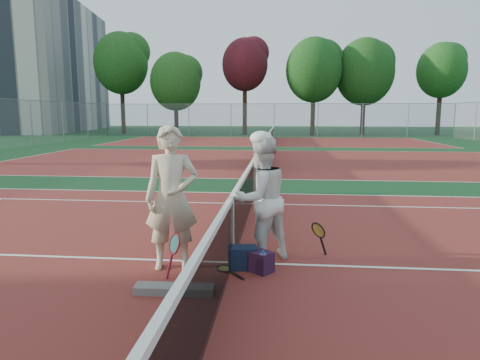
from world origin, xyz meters
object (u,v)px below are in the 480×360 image
object	(u,v)px
racket_spare	(225,269)
sports_bag_navy	(242,257)
player_b	(261,199)
sports_bag_purple	(260,261)
net_main	(232,229)
racket_black_held	(318,240)
player_a	(172,198)
apartment_block	(41,68)
racket_red	(175,256)
water_bottle	(263,264)

from	to	relation	value
racket_spare	sports_bag_navy	distance (m)	0.29
player_b	sports_bag_purple	size ratio (longest dim) A/B	5.23
sports_bag_navy	sports_bag_purple	xyz separation A→B (m)	(0.25, -0.10, -0.01)
net_main	racket_black_held	distance (m)	1.33
player_a	sports_bag_purple	distance (m)	1.50
net_main	apartment_block	distance (m)	52.62
player_b	racket_red	bearing A→B (deg)	-1.98
net_main	apartment_block	bearing A→B (deg)	122.47
player_a	racket_black_held	distance (m)	2.29
net_main	sports_bag_navy	size ratio (longest dim) A/B	27.51
player_a	player_b	bearing A→B (deg)	9.04
player_b	racket_red	xyz separation A→B (m)	(-1.10, -0.79, -0.64)
sports_bag_purple	player_a	bearing A→B (deg)	177.81
apartment_block	sports_bag_navy	bearing A→B (deg)	-57.49
player_a	sports_bag_purple	xyz separation A→B (m)	(1.23, -0.05, -0.86)
racket_red	racket_spare	size ratio (longest dim) A/B	0.97
player_b	racket_spare	bearing A→B (deg)	7.00
racket_spare	sports_bag_purple	bearing A→B (deg)	-131.71
sports_bag_navy	racket_red	bearing A→B (deg)	-155.24
racket_black_held	sports_bag_navy	xyz separation A→B (m)	(-1.10, -0.55, -0.12)
racket_red	water_bottle	size ratio (longest dim) A/B	1.95
player_b	water_bottle	size ratio (longest dim) A/B	6.20
sports_bag_navy	water_bottle	size ratio (longest dim) A/B	1.33
net_main	sports_bag_purple	bearing A→B (deg)	-36.63
racket_red	racket_black_held	bearing A→B (deg)	-20.00
water_bottle	sports_bag_navy	bearing A→B (deg)	142.77
net_main	water_bottle	bearing A→B (deg)	-42.74
net_main	racket_black_held	xyz separation A→B (m)	(1.26, 0.35, -0.23)
racket_black_held	net_main	bearing A→B (deg)	-32.08
player_a	racket_spare	size ratio (longest dim) A/B	3.36
racket_black_held	racket_spare	bearing A→B (deg)	-22.15
apartment_block	racket_black_held	xyz separation A→B (m)	(29.26, -43.65, -7.22)
water_bottle	apartment_block	bearing A→B (deg)	122.65
sports_bag_navy	racket_black_held	bearing A→B (deg)	26.62
net_main	racket_spare	bearing A→B (deg)	-105.19
player_a	sports_bag_navy	bearing A→B (deg)	-7.53
player_a	racket_spare	distance (m)	1.24
apartment_block	water_bottle	size ratio (longest dim) A/B	73.33
player_b	racket_black_held	size ratio (longest dim) A/B	3.36
racket_red	racket_black_held	world-z (taller)	racket_red
apartment_block	racket_spare	distance (m)	52.89
racket_spare	sports_bag_navy	xyz separation A→B (m)	(0.24, 0.08, 0.14)
net_main	water_bottle	size ratio (longest dim) A/B	36.60
net_main	player_b	distance (m)	0.61
sports_bag_purple	sports_bag_navy	bearing A→B (deg)	157.07
racket_spare	player_b	bearing A→B (deg)	-84.88
apartment_block	sports_bag_navy	world-z (taller)	apartment_block
player_b	water_bottle	xyz separation A→B (m)	(0.07, -0.61, -0.78)
apartment_block	sports_bag_purple	distance (m)	53.15
player_a	water_bottle	bearing A→B (deg)	-18.36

